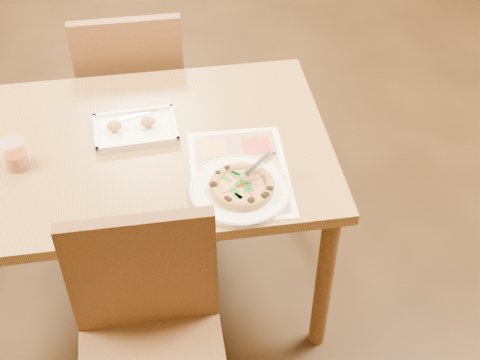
{
  "coord_description": "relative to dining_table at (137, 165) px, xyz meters",
  "views": [
    {
      "loc": [
        0.09,
        -1.72,
        2.16
      ],
      "look_at": [
        0.31,
        -0.27,
        0.77
      ],
      "focal_mm": 50.0,
      "sensor_mm": 36.0,
      "label": 1
    }
  ],
  "objects": [
    {
      "name": "chair_far",
      "position": [
        -0.0,
        0.6,
        -0.07
      ],
      "size": [
        0.42,
        0.42,
        0.47
      ],
      "rotation": [
        0.0,
        0.0,
        3.14
      ],
      "color": "brown",
      "rests_on": "ground"
    },
    {
      "name": "glass_tumbler",
      "position": [
        -0.37,
        -0.04,
        0.13
      ],
      "size": [
        0.08,
        0.08,
        0.1
      ],
      "rotation": [
        0.0,
        0.0,
        -0.13
      ],
      "color": "#84330A",
      "rests_on": "dining_table"
    },
    {
      "name": "dining_table",
      "position": [
        0.0,
        0.0,
        0.0
      ],
      "size": [
        1.3,
        0.85,
        0.72
      ],
      "color": "olive",
      "rests_on": "ground"
    },
    {
      "name": "plate",
      "position": [
        0.31,
        -0.27,
        0.09
      ],
      "size": [
        0.33,
        0.33,
        0.02
      ],
      "primitive_type": "cylinder",
      "rotation": [
        0.0,
        0.0,
        -0.07
      ],
      "color": "white",
      "rests_on": "dining_table"
    },
    {
      "name": "pizza_cutter",
      "position": [
        0.37,
        -0.25,
        0.16
      ],
      "size": [
        0.12,
        0.07,
        0.08
      ],
      "rotation": [
        0.0,
        0.0,
        0.52
      ],
      "color": "silver",
      "rests_on": "pizza"
    },
    {
      "name": "pizza",
      "position": [
        0.32,
        -0.27,
        0.11
      ],
      "size": [
        0.2,
        0.2,
        0.03
      ],
      "rotation": [
        0.0,
        0.0,
        0.41
      ],
      "color": "gold",
      "rests_on": "plate"
    },
    {
      "name": "appetizer_tray",
      "position": [
        0.01,
        0.07,
        0.1
      ],
      "size": [
        0.29,
        0.2,
        0.05
      ],
      "rotation": [
        0.0,
        0.0,
        0.05
      ],
      "color": "white",
      "rests_on": "dining_table"
    },
    {
      "name": "chair_near",
      "position": [
        0.0,
        -0.6,
        -0.07
      ],
      "size": [
        0.42,
        0.42,
        0.47
      ],
      "color": "brown",
      "rests_on": "ground"
    },
    {
      "name": "menu",
      "position": [
        0.33,
        -0.19,
        0.09
      ],
      "size": [
        0.32,
        0.44,
        0.0
      ],
      "primitive_type": "cube",
      "rotation": [
        0.0,
        0.0,
        -0.04
      ],
      "color": "white",
      "rests_on": "dining_table"
    }
  ]
}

